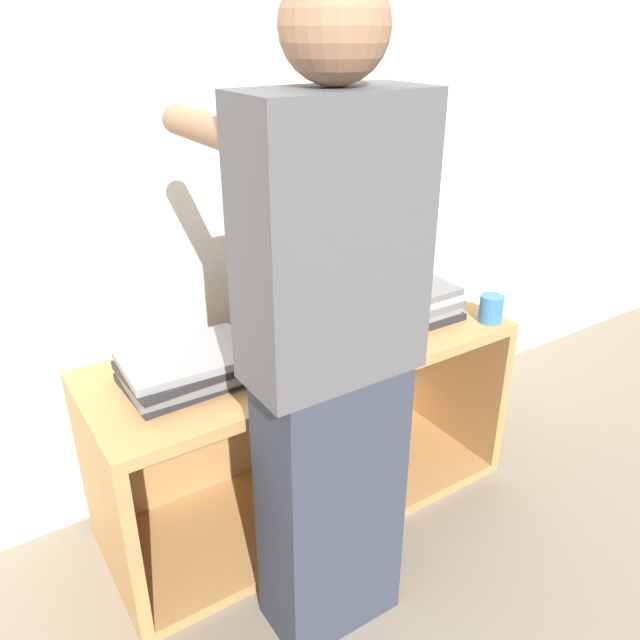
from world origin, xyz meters
name	(u,v)px	position (x,y,z in m)	size (l,w,h in m)	color
ground_plane	(350,545)	(0.00, 0.00, 0.00)	(12.00, 12.00, 0.00)	#756B5B
wall_back	(245,133)	(0.00, 0.60, 1.20)	(8.00, 0.05, 2.40)	silver
cart	(298,419)	(0.00, 0.31, 0.30)	(1.35, 0.50, 0.61)	#A87A47
laptop_open	(298,325)	(0.00, 0.30, 0.66)	(0.35, 0.31, 0.26)	#333338
laptop_stack_left	(188,368)	(-0.38, 0.25, 0.65)	(0.36, 0.26, 0.09)	#232326
laptop_stack_right	(402,303)	(0.38, 0.25, 0.66)	(0.37, 0.26, 0.11)	#232326
person	(330,359)	(-0.19, -0.16, 0.81)	(0.40, 0.53, 1.61)	#2D3342
mug	(491,309)	(0.61, 0.07, 0.65)	(0.08, 0.08, 0.09)	teal
inventory_tag	(415,293)	(0.38, 0.19, 0.72)	(0.06, 0.02, 0.01)	red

